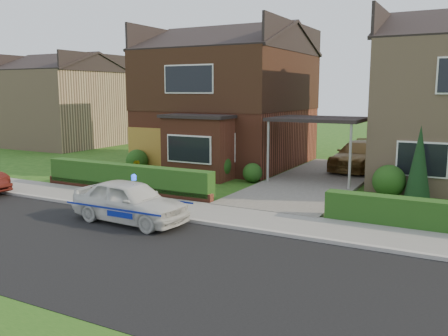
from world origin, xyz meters
The scene contains 21 objects.
ground centered at (0.00, 0.00, 0.00)m, with size 120.00×120.00×0.00m, color #1F4A13.
road centered at (0.00, 0.00, 0.00)m, with size 60.00×6.00×0.02m, color black.
kerb centered at (0.00, 3.05, 0.06)m, with size 60.00×0.16×0.12m, color #9E9993.
sidewalk centered at (0.00, 4.10, 0.05)m, with size 60.00×2.00×0.10m, color slate.
driveway centered at (0.00, 11.00, 0.06)m, with size 3.80×12.00×0.12m, color #666059.
house_left centered at (-5.78, 13.90, 3.81)m, with size 7.50×9.53×7.25m.
carport_link centered at (0.00, 10.95, 2.66)m, with size 3.80×3.00×2.77m.
garage_door centered at (-8.25, 9.96, 1.05)m, with size 2.20×0.10×2.10m, color olive.
dwarf_wall centered at (-5.80, 5.30, 0.18)m, with size 7.70×0.25×0.36m, color brown.
hedge_left centered at (-5.80, 5.45, 0.00)m, with size 7.50×0.55×0.90m, color #113611.
shrub_left_far centered at (-8.50, 9.50, 0.54)m, with size 1.08×1.08×1.08m, color #113611.
shrub_left_mid centered at (-4.00, 9.30, 0.66)m, with size 1.32×1.32×1.32m, color #113611.
shrub_left_near centered at (-2.40, 9.60, 0.42)m, with size 0.84×0.84×0.84m, color #113611.
shrub_right_near centered at (3.20, 9.40, 0.60)m, with size 1.20×1.20×1.20m, color #113611.
conifer_a centered at (4.20, 9.20, 1.30)m, with size 0.90×0.90×2.60m, color black.
neighbour_left centered at (-20.00, 16.00, 2.60)m, with size 6.50×7.00×5.20m, color tan.
police_car centered at (-3.00, 2.22, 0.63)m, with size 3.41×3.79×1.43m.
driveway_car centered at (1.00, 14.50, 0.79)m, with size 1.89×4.64×1.35m, color brown.
potted_plant_a centered at (-7.20, 7.64, 0.34)m, with size 0.36×0.24×0.69m, color gray.
potted_plant_b centered at (-7.74, 8.43, 0.37)m, with size 0.41×0.33×0.74m, color gray.
potted_plant_c centered at (-4.50, 9.00, 0.38)m, with size 0.43×0.43×0.76m, color gray.
Camera 1 is at (5.90, -8.51, 3.87)m, focal length 38.00 mm.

